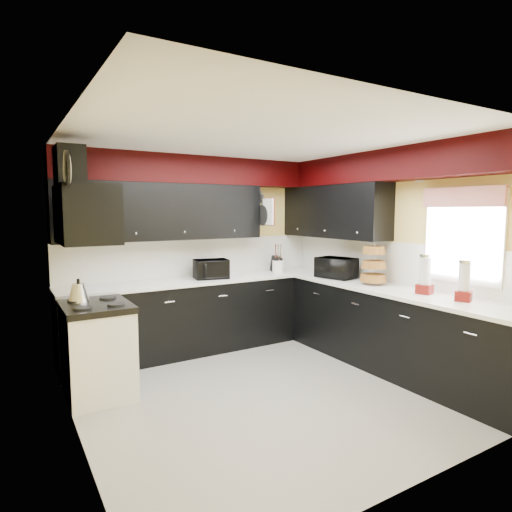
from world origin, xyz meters
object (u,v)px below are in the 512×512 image
at_px(toaster_oven, 211,269).
at_px(utensil_crock, 278,266).
at_px(kettle, 79,292).
at_px(knife_block, 276,264).
at_px(microwave, 336,268).

relative_size(toaster_oven, utensil_crock, 2.48).
bearing_deg(kettle, knife_block, 11.58).
height_order(utensil_crock, kettle, utensil_crock).
xyz_separation_m(utensil_crock, kettle, (-2.72, -0.51, -0.02)).
height_order(toaster_oven, utensil_crock, toaster_oven).
xyz_separation_m(microwave, knife_block, (-0.37, 0.86, -0.02)).
bearing_deg(utensil_crock, microwave, -65.28).
xyz_separation_m(knife_block, kettle, (-2.72, -0.56, -0.04)).
distance_m(microwave, knife_block, 0.93).
xyz_separation_m(toaster_oven, knife_block, (1.04, 0.05, -0.01)).
height_order(knife_block, kettle, knife_block).
relative_size(utensil_crock, kettle, 0.86).
height_order(microwave, knife_block, microwave).
height_order(microwave, utensil_crock, microwave).
bearing_deg(microwave, utensil_crock, 11.35).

